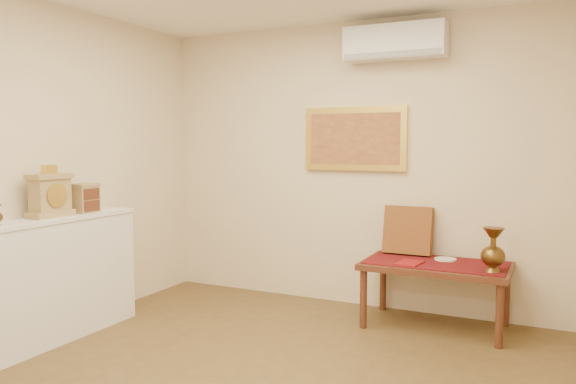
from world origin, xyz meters
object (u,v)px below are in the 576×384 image
Objects in this scene: wooden_chest at (85,198)px; display_ledge at (25,286)px; mantel_clock at (50,195)px; brass_urn_tall at (493,245)px; low_table at (436,271)px.

display_ledge is at bearing -92.80° from wooden_chest.
mantel_clock is 1.68× the size of wooden_chest.
display_ledge is at bearing -151.15° from brass_urn_tall.
wooden_chest is (-3.11, -1.14, 0.33)m from brass_urn_tall.
mantel_clock reaches higher than low_table.
display_ledge is at bearing -144.90° from low_table.
display_ledge is 8.28× the size of wooden_chest.
brass_urn_tall is 1.73× the size of wooden_chest.
wooden_chest reaches higher than brass_urn_tall.
brass_urn_tall is 1.03× the size of mantel_clock.
wooden_chest is at bearing -154.03° from low_table.
display_ledge is (-3.14, -1.73, -0.28)m from brass_urn_tall.
mantel_clock is (-3.15, -1.46, 0.39)m from brass_urn_tall.
display_ledge is 0.72m from mantel_clock.
display_ledge is 3.27m from low_table.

